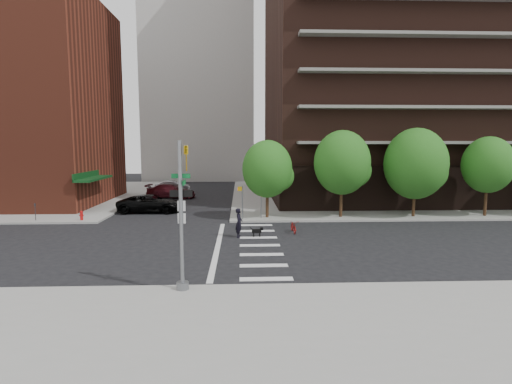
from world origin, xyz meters
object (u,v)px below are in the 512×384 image
Objects in this scene: scooter at (294,226)px; dog_walker at (239,223)px; parked_car_black at (151,204)px; fire_hydrant at (81,215)px; parked_car_silver at (173,186)px; traffic_signal at (182,228)px; parked_car_maroon at (171,191)px.

dog_walker is at bearing -165.00° from scooter.
parked_car_black is 3.48× the size of scooter.
fire_hydrant is 20.01m from parked_car_silver.
traffic_signal reaches higher than parked_car_maroon.
dog_walker is (2.22, 9.70, -1.75)m from traffic_signal.
parked_car_maroon reaches higher than parked_car_silver.
scooter is (15.96, -4.40, -0.13)m from fire_hydrant.
scooter is at bearing -61.59° from dog_walker.
fire_hydrant reaches higher than scooter.
parked_car_black is at bearing -176.34° from parked_car_maroon.
parked_car_maroon is 3.36× the size of scooter.
scooter is at bearing -126.80° from parked_car_black.
parked_car_silver is (-6.27, 34.94, -1.99)m from traffic_signal.
parked_car_maroon is at bearing 32.34° from dog_walker.
parked_car_silver is (-0.80, 5.97, -0.08)m from parked_car_maroon.
fire_hydrant is 16.56m from scooter.
traffic_signal is at bearing 177.73° from dog_walker.
parked_car_maroon is (4.57, 13.68, 0.24)m from fire_hydrant.
parked_car_black is 2.99× the size of dog_walker.
parked_car_black is at bearing 179.98° from parked_car_silver.
dog_walker reaches higher than parked_car_maroon.
dog_walker is at bearing -24.54° from fire_hydrant.
traffic_signal is 1.10× the size of parked_car_maroon.
scooter is at bearing -15.42° from fire_hydrant.
parked_car_silver is (-0.61, 15.38, -0.07)m from parked_car_black.
fire_hydrant is at bearing 134.29° from parked_car_black.
parked_car_silver is at bearing 12.49° from parked_car_maroon.
parked_car_black is 1.31× the size of parked_car_silver.
dog_walker is (8.48, -25.24, 0.23)m from parked_car_silver.
parked_car_silver is at bearing 29.19° from dog_walker.
parked_car_black is 12.62m from dog_walker.
dog_walker is (12.25, -5.59, 0.40)m from fire_hydrant.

